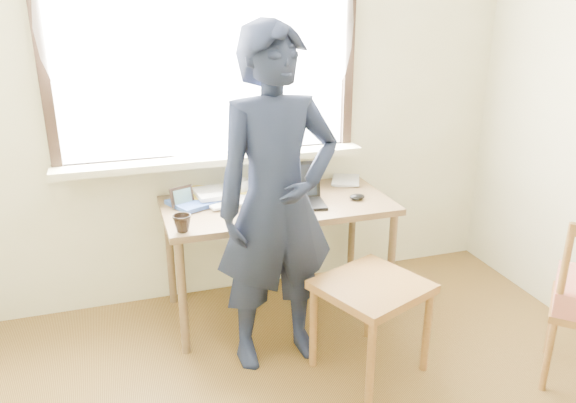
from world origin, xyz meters
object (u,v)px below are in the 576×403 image
object	(u,v)px
laptop	(295,194)
person	(277,203)
work_chair	(372,297)
mug_dark	(182,223)
desk	(278,214)
mug_white	(239,187)

from	to	relation	value
laptop	person	bearing A→B (deg)	-119.31
work_chair	person	world-z (taller)	person
laptop	mug_dark	size ratio (longest dim) A/B	3.74
mug_dark	work_chair	size ratio (longest dim) A/B	0.15
laptop	work_chair	xyz separation A→B (m)	(0.19, -0.68, -0.34)
work_chair	person	size ratio (longest dim) A/B	0.36
desk	laptop	size ratio (longest dim) A/B	3.70
desk	mug_dark	distance (m)	0.65
desk	laptop	xyz separation A→B (m)	(0.09, -0.03, 0.13)
work_chair	person	distance (m)	0.67
work_chair	person	xyz separation A→B (m)	(-0.42, 0.27, 0.46)
person	mug_dark	bearing A→B (deg)	153.36
desk	person	world-z (taller)	person
desk	laptop	world-z (taller)	laptop
work_chair	laptop	bearing A→B (deg)	105.36
mug_white	work_chair	size ratio (longest dim) A/B	0.20
desk	laptop	distance (m)	0.16
laptop	person	xyz separation A→B (m)	(-0.23, -0.41, 0.12)
laptop	person	size ratio (longest dim) A/B	0.20
laptop	work_chair	distance (m)	0.78
laptop	work_chair	world-z (taller)	laptop
desk	person	bearing A→B (deg)	-107.01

